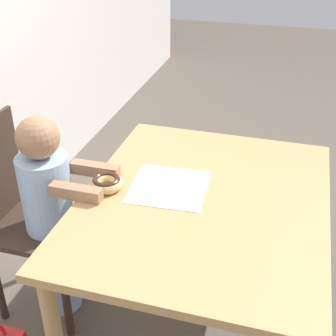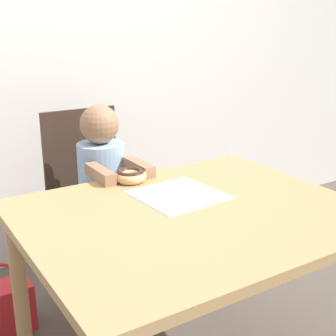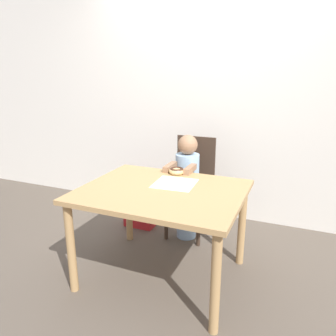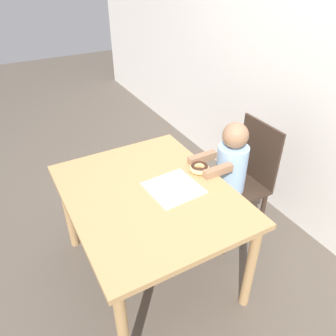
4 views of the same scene
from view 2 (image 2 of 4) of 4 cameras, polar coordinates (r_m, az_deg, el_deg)
name	(u,v)px [view 2 (image 2 of 4)]	position (r m, az deg, el deg)	size (l,w,h in m)	color
wall_back	(55,40)	(2.68, -13.59, 14.95)	(8.00, 0.05, 2.50)	silver
dining_table	(192,234)	(1.67, 2.99, -8.05)	(1.16, 0.94, 0.72)	tan
chair	(93,204)	(2.35, -9.11, -4.31)	(0.38, 0.41, 0.94)	#38281E
child_figure	(103,205)	(2.23, -7.88, -4.54)	(0.23, 0.40, 0.99)	#99BCE0
donut	(130,175)	(1.92, -4.60, -0.90)	(0.13, 0.13, 0.05)	#DBB270
napkin	(178,195)	(1.77, 1.24, -3.30)	(0.32, 0.32, 0.00)	white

